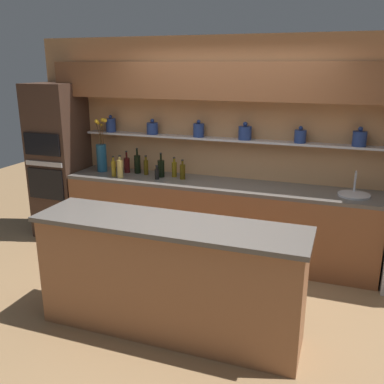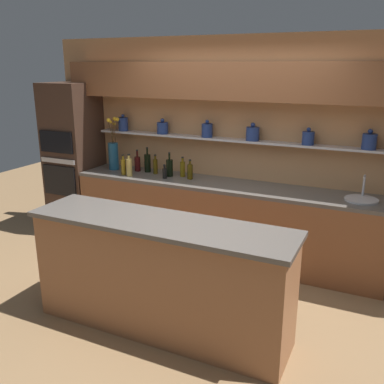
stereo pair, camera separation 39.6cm
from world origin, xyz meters
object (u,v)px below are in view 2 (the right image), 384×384
object	(u,v)px
bottle_oil_4	(155,166)
bottle_wine_5	(170,168)
bottle_spirit_1	(129,167)
sink_fixture	(362,198)
bottle_oil_0	(123,167)
bottle_sauce_7	(165,173)
bottle_oil_6	(190,171)
oven_tower	(74,158)
bottle_wine_3	(147,163)
bottle_wine_8	(137,163)
bottle_oil_2	(183,169)
flower_vase	(114,153)

from	to	relation	value
bottle_oil_4	bottle_wine_5	size ratio (longest dim) A/B	0.82
bottle_spirit_1	sink_fixture	bearing A→B (deg)	3.76
sink_fixture	bottle_spirit_1	distance (m)	2.73
bottle_oil_0	bottle_sauce_7	distance (m)	0.57
bottle_oil_0	bottle_oil_6	xyz separation A→B (m)	(0.86, 0.16, -0.01)
bottle_sauce_7	bottle_wine_5	bearing A→B (deg)	88.74
oven_tower	bottle_wine_3	world-z (taller)	oven_tower
oven_tower	bottle_sauce_7	bearing A→B (deg)	-3.04
sink_fixture	bottle_wine_8	size ratio (longest dim) A/B	1.19
bottle_spirit_1	oven_tower	bearing A→B (deg)	170.65
bottle_oil_4	bottle_sauce_7	world-z (taller)	bottle_oil_4
sink_fixture	bottle_sauce_7	bearing A→B (deg)	-177.73
bottle_oil_4	bottle_wine_3	bearing A→B (deg)	164.76
sink_fixture	bottle_spirit_1	size ratio (longest dim) A/B	1.20
bottle_oil_2	bottle_oil_6	xyz separation A→B (m)	(0.14, -0.07, -0.00)
bottle_oil_6	bottle_sauce_7	distance (m)	0.31
bottle_spirit_1	bottle_oil_6	size ratio (longest dim) A/B	1.15
bottle_wine_8	bottle_oil_2	bearing A→B (deg)	-0.38
flower_vase	bottle_wine_5	distance (m)	0.85
oven_tower	flower_vase	bearing A→B (deg)	4.88
bottle_wine_3	bottle_oil_4	xyz separation A→B (m)	(0.14, -0.04, -0.02)
bottle_oil_2	bottle_wine_5	world-z (taller)	bottle_wine_5
bottle_wine_5	bottle_wine_8	distance (m)	0.51
sink_fixture	bottle_oil_2	xyz separation A→B (m)	(-2.11, 0.09, 0.08)
bottle_oil_6	bottle_sauce_7	xyz separation A→B (m)	(-0.30, -0.11, -0.02)
bottle_wine_3	flower_vase	bearing A→B (deg)	-172.24
bottle_oil_2	bottle_wine_8	distance (m)	0.67
bottle_oil_0	bottle_spirit_1	bearing A→B (deg)	-16.47
bottle_spirit_1	bottle_oil_2	bearing A→B (deg)	23.64
bottle_wine_3	bottle_oil_6	distance (m)	0.66
bottle_oil_6	bottle_wine_3	bearing A→B (deg)	172.15
bottle_oil_2	bottle_oil_6	distance (m)	0.16
bottle_wine_3	bottle_wine_8	bearing A→B (deg)	-174.52
bottle_spirit_1	bottle_wine_3	xyz separation A→B (m)	(0.09, 0.29, 0.00)
bottle_oil_0	bottle_sauce_7	world-z (taller)	bottle_oil_0
flower_vase	bottle_oil_2	size ratio (longest dim) A/B	2.78
bottle_oil_0	bottle_sauce_7	bearing A→B (deg)	5.76
bottle_sauce_7	flower_vase	bearing A→B (deg)	171.09
bottle_oil_2	bottle_wine_5	xyz separation A→B (m)	(-0.16, -0.06, 0.01)
sink_fixture	bottle_wine_8	distance (m)	2.78
bottle_sauce_7	sink_fixture	bearing A→B (deg)	2.27
bottle_sauce_7	bottle_wine_8	world-z (taller)	bottle_wine_8
flower_vase	bottle_sauce_7	xyz separation A→B (m)	(0.84, -0.13, -0.16)
bottle_oil_4	bottle_spirit_1	bearing A→B (deg)	-133.23
oven_tower	sink_fixture	xyz separation A→B (m)	(3.74, 0.01, -0.08)
flower_vase	bottle_oil_4	world-z (taller)	flower_vase
flower_vase	bottle_wine_3	distance (m)	0.50
flower_vase	bottle_sauce_7	size ratio (longest dim) A/B	3.99
bottle_oil_4	oven_tower	bearing A→B (deg)	-176.30
bottle_wine_3	sink_fixture	bearing A→B (deg)	-2.34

